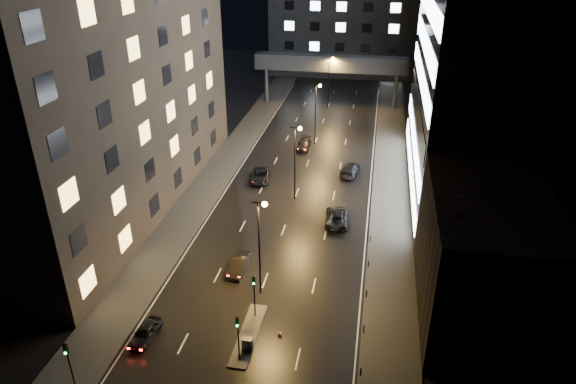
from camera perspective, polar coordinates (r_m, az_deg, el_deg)
name	(u,v)px	position (r m, az deg, el deg)	size (l,w,h in m)	color
ground	(308,163)	(78.48, 2.21, 3.22)	(160.00, 160.00, 0.00)	black
sidewalk_left	(219,170)	(76.61, -7.64, 2.43)	(5.00, 110.00, 0.15)	#383533
sidewalk_right	(391,183)	(73.33, 11.35, 0.96)	(5.00, 110.00, 0.15)	#383533
building_left	(97,45)	(64.98, -20.50, 15.09)	(15.00, 48.00, 40.00)	#2D2319
building_right_low	(483,256)	(48.69, 20.80, -6.70)	(10.00, 18.00, 12.00)	black
building_right_glass	(515,17)	(69.47, 23.93, 17.30)	(20.00, 36.00, 45.00)	black
building_far	(343,20)	(130.95, 6.17, 18.44)	(34.00, 14.00, 25.00)	#333335
skybridge	(330,64)	(104.27, 4.74, 13.99)	(30.00, 3.00, 10.00)	#333335
median_island	(249,335)	(46.72, -4.40, -15.51)	(1.60, 8.00, 0.15)	#383533
traffic_signal_near	(254,289)	(46.62, -3.77, -10.75)	(0.28, 0.34, 4.40)	black
traffic_signal_far	(238,332)	(42.56, -5.58, -15.18)	(0.28, 0.34, 4.40)	black
traffic_signal_corner	(68,359)	(43.67, -23.23, -16.71)	(0.28, 0.34, 4.40)	black
bollard_row	(365,311)	(48.86, 8.56, -12.95)	(0.12, 25.12, 0.90)	black
streetlight_near	(261,236)	(47.50, -3.06, -4.93)	(1.45, 0.50, 10.15)	black
streetlight_mid_a	(296,154)	(64.99, 0.92, 4.27)	(1.45, 0.50, 10.15)	black
streetlight_mid_b	(317,106)	(83.61, 3.20, 9.47)	(1.45, 0.50, 10.15)	black
streetlight_far	(330,76)	(102.75, 4.67, 12.75)	(1.45, 0.50, 10.15)	black
car_away_a	(145,332)	(47.54, -15.56, -14.79)	(1.58, 3.93, 1.34)	black
car_away_b	(239,264)	(53.98, -5.47, -8.01)	(1.55, 4.46, 1.47)	black
car_away_c	(260,176)	(72.60, -3.09, 1.79)	(2.45, 5.32, 1.48)	black
car_away_d	(304,145)	(83.52, 1.75, 5.27)	(2.03, 5.00, 1.45)	black
car_toward_a	(337,217)	(62.38, 5.43, -2.73)	(2.63, 5.69, 1.58)	black
car_toward_b	(350,169)	(74.94, 6.90, 2.51)	(2.22, 5.47, 1.59)	black
utility_cabinet	(248,344)	(44.90, -4.51, -16.50)	(0.86, 0.50, 1.17)	#4D4D4F
cone_b	(280,334)	(46.37, -0.94, -15.47)	(0.36, 0.36, 0.55)	orange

